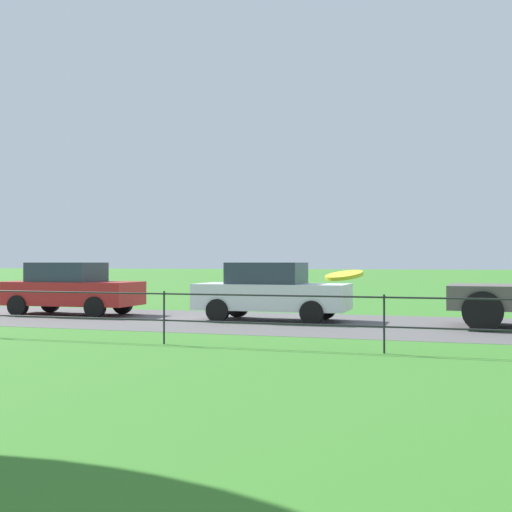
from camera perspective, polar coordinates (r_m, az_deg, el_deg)
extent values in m
cube|color=#565454|center=(16.78, 6.10, -5.81)|extent=(80.00, 6.15, 0.01)
cylinder|color=#232328|center=(12.68, -7.91, -5.26)|extent=(0.04, 0.04, 1.00)
cylinder|color=#232328|center=(11.49, 10.96, -5.75)|extent=(0.04, 0.04, 1.00)
cylinder|color=#232328|center=(11.93, 1.05, -5.81)|extent=(37.05, 0.03, 0.03)
cylinder|color=#232328|center=(11.90, 1.05, -3.41)|extent=(37.05, 0.03, 0.03)
cylinder|color=yellow|center=(4.72, 7.59, -1.66)|extent=(0.37, 0.37, 0.08)
cube|color=red|center=(20.20, -15.58, -3.10)|extent=(4.06, 1.84, 0.68)
cube|color=#2D3847|center=(20.26, -15.94, -1.33)|extent=(1.95, 1.58, 0.56)
cylinder|color=black|center=(20.30, -11.40, -4.05)|extent=(0.61, 0.22, 0.60)
cylinder|color=black|center=(18.89, -13.67, -4.31)|extent=(0.61, 0.22, 0.60)
cylinder|color=black|center=(21.56, -17.26, -3.83)|extent=(0.61, 0.22, 0.60)
cylinder|color=black|center=(20.24, -19.79, -4.04)|extent=(0.61, 0.22, 0.60)
cube|color=silver|center=(17.55, 1.42, -3.50)|extent=(4.03, 1.77, 0.68)
cube|color=#2D3847|center=(17.57, 0.95, -1.48)|extent=(1.93, 1.55, 0.56)
cylinder|color=black|center=(18.06, 5.92, -4.50)|extent=(0.60, 0.21, 0.60)
cylinder|color=black|center=(16.49, 4.82, -4.88)|extent=(0.60, 0.21, 0.60)
cylinder|color=black|center=(18.70, -1.57, -4.36)|extent=(0.60, 0.21, 0.60)
cylinder|color=black|center=(17.19, -3.31, -4.70)|extent=(0.60, 0.21, 0.60)
cylinder|color=black|center=(17.82, 18.99, -4.04)|extent=(0.91, 0.32, 0.90)
cylinder|color=black|center=(15.71, 18.91, -4.51)|extent=(0.91, 0.32, 0.90)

